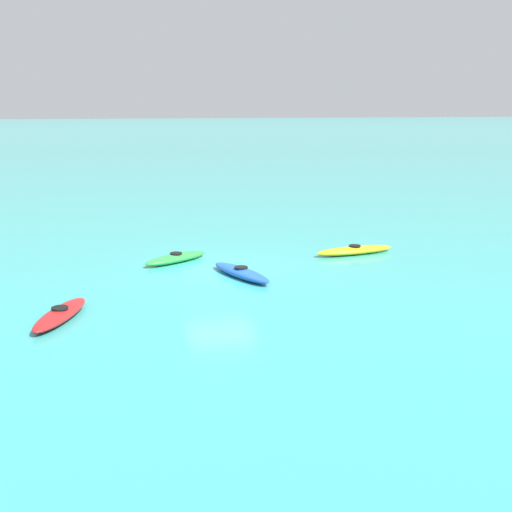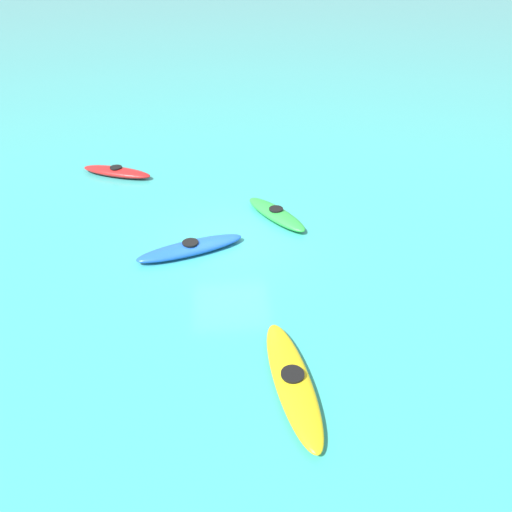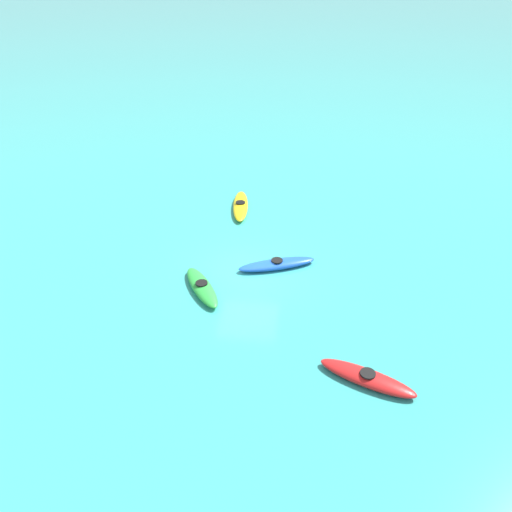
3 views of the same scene
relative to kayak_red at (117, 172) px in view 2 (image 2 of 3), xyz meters
The scene contains 5 objects.
ground_plane 6.95m from the kayak_red, 141.99° to the right, with size 600.00×600.00×0.00m, color #38ADA8.
kayak_red is the anchor object (origin of this frame).
kayak_yellow 12.47m from the kayak_red, 154.41° to the right, with size 3.50×1.14×0.37m.
kayak_green 7.15m from the kayak_red, 124.54° to the right, with size 2.83×2.10×0.37m.
kayak_blue 6.75m from the kayak_red, 152.23° to the right, with size 1.83×3.29×0.37m.
Camera 2 is at (-12.25, 0.15, 7.43)m, focal length 32.77 mm.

